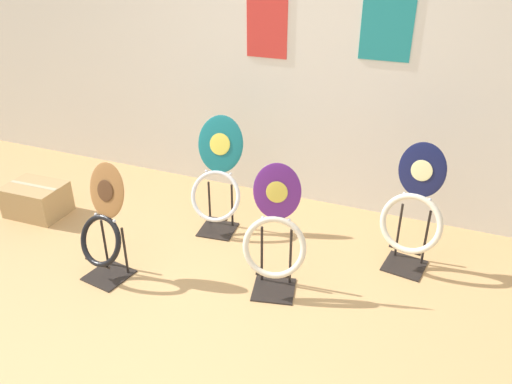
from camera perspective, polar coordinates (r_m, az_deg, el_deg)
The scene contains 7 objects.
ground_plane at distance 3.10m, azimuth -9.39°, elevation -17.32°, with size 14.00×14.00×0.00m, color tan.
wall_back at distance 4.21m, azimuth 4.65°, elevation 15.62°, with size 8.00×0.07×2.60m.
toilet_seat_display_woodgrain at distance 3.54m, azimuth -17.02°, elevation -3.98°, with size 0.38×0.34×0.83m.
toilet_seat_display_navy_moon at distance 3.61m, azimuth 17.49°, elevation -2.51°, with size 0.45×0.32×0.95m.
toilet_seat_display_purple_note at distance 3.23m, azimuth 2.17°, elevation -5.40°, with size 0.45×0.34×0.91m.
toilet_seat_display_teal_sax at distance 3.93m, azimuth -4.41°, elevation 1.37°, with size 0.43×0.39×0.92m.
storage_box at distance 4.66m, azimuth -23.79°, elevation -0.79°, with size 0.49×0.37×0.27m.
Camera 1 is at (1.27, -1.81, 2.17)m, focal length 35.00 mm.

